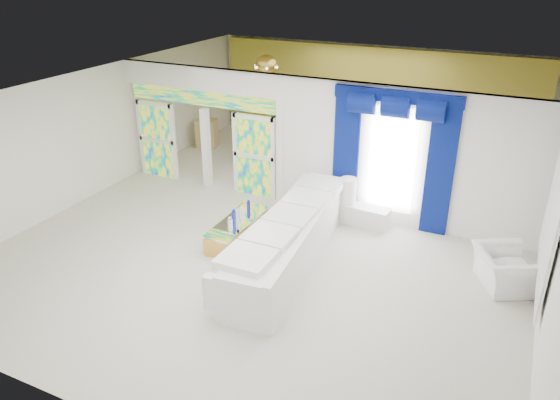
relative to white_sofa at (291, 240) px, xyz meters
The scene contains 22 objects.
floor 1.64m from the white_sofa, 114.27° to the left, with size 12.00×12.00×0.00m, color #B7AF9E.
dividing_wall 3.06m from the white_sofa, 58.50° to the left, with size 5.70×0.18×3.00m, color white.
dividing_header 4.85m from the white_sofa, 145.07° to the left, with size 4.30×0.18×0.55m, color white.
stained_panel_left 5.53m from the white_sofa, 153.60° to the left, with size 0.95×0.04×2.00m, color #994C3F.
stained_panel_right 3.26m from the white_sofa, 130.34° to the left, with size 0.95×0.04×2.00m, color #994C3F.
stained_transom 4.64m from the white_sofa, 145.07° to the left, with size 4.00×0.05×0.35m, color #994C3F.
window_pane 2.84m from the white_sofa, 61.97° to the left, with size 1.00×0.02×2.30m, color white.
blue_drape_left 2.52m from the white_sofa, 83.87° to the left, with size 0.55×0.10×2.80m, color #030547.
blue_drape_right 3.37m from the white_sofa, 45.84° to the left, with size 0.55×0.10×2.80m, color #030547.
blue_pelmet 3.55m from the white_sofa, 61.66° to the left, with size 2.60×0.12×0.25m, color #030547.
wall_mirror 4.45m from the white_sofa, ahead, with size 0.04×2.70×1.90m, color white.
gold_curtains 7.45m from the white_sofa, 95.07° to the left, with size 9.70×0.12×2.90m, color gold.
white_sofa is the anchor object (origin of this frame).
coffee_table 1.40m from the white_sofa, 167.47° to the left, with size 0.59×1.77×0.39m, color gold.
console_table 2.18m from the white_sofa, 70.54° to the left, with size 1.29×0.41×0.43m, color silver.
table_lamp 2.11m from the white_sofa, 78.32° to the left, with size 0.36×0.36×0.58m, color silver.
armchair 3.85m from the white_sofa, 12.10° to the left, with size 1.04×0.91×0.68m, color white.
grand_piano 6.13m from the white_sofa, 114.97° to the left, with size 1.45×1.90×0.96m, color black.
piano_bench 4.73m from the white_sofa, 123.19° to the left, with size 0.84×0.33×0.28m, color black.
tv_console 7.15m from the white_sofa, 135.36° to the left, with size 0.58×0.53×0.85m, color tan.
chandelier 6.09m from the white_sofa, 121.35° to the left, with size 0.60×0.60×0.60m, color gold.
decanters 1.45m from the white_sofa, 163.16° to the left, with size 0.13×0.89×0.26m.
Camera 1 is at (4.27, -9.56, 5.37)m, focal length 34.18 mm.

